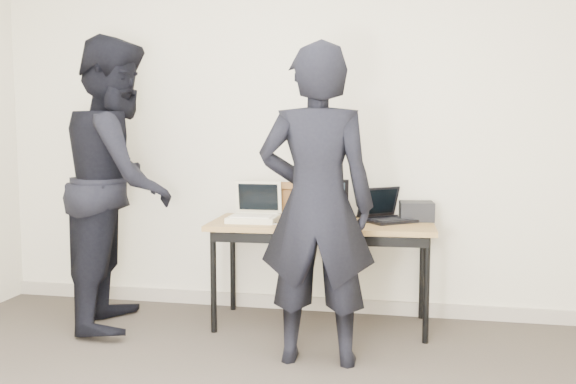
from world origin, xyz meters
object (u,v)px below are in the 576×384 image
(laptop_right, at_px, (386,214))
(person_typist, at_px, (317,206))
(equipment_box, at_px, (417,211))
(person_observer, at_px, (119,183))
(leather_satchel, at_px, (301,199))
(desk, at_px, (322,231))
(laptop_center, at_px, (323,212))
(laptop_beige, at_px, (255,213))

(laptop_right, relative_size, person_typist, 0.23)
(equipment_box, relative_size, person_observer, 0.12)
(leather_satchel, bearing_deg, desk, -51.02)
(desk, xyz_separation_m, laptop_center, (0.00, 0.03, 0.12))
(laptop_beige, relative_size, laptop_center, 0.79)
(laptop_center, distance_m, equipment_box, 0.65)
(person_typist, bearing_deg, laptop_center, -88.15)
(laptop_center, distance_m, leather_satchel, 0.28)
(desk, height_order, laptop_beige, laptop_beige)
(laptop_right, bearing_deg, laptop_beige, 152.35)
(leather_satchel, bearing_deg, person_typist, -73.86)
(leather_satchel, xyz_separation_m, equipment_box, (0.81, -0.04, -0.06))
(laptop_center, relative_size, person_observer, 0.21)
(equipment_box, distance_m, person_observer, 2.05)
(desk, height_order, person_observer, person_observer)
(laptop_beige, height_order, laptop_right, laptop_beige)
(desk, height_order, laptop_right, laptop_right)
(leather_satchel, bearing_deg, person_observer, -159.53)
(person_observer, bearing_deg, person_typist, -122.66)
(laptop_right, height_order, person_typist, person_typist)
(laptop_right, bearing_deg, desk, 158.21)
(laptop_center, xyz_separation_m, person_observer, (-1.37, -0.23, 0.20))
(desk, height_order, leather_satchel, leather_satchel)
(laptop_beige, height_order, laptop_center, laptop_center)
(leather_satchel, height_order, equipment_box, leather_satchel)
(desk, height_order, person_typist, person_typist)
(desk, relative_size, laptop_right, 3.58)
(desk, distance_m, laptop_beige, 0.47)
(person_typist, bearing_deg, equipment_box, -126.68)
(leather_satchel, bearing_deg, laptop_center, -47.09)
(equipment_box, bearing_deg, leather_satchel, 177.48)
(equipment_box, bearing_deg, desk, -163.05)
(person_typist, bearing_deg, desk, -87.71)
(laptop_center, height_order, laptop_right, laptop_center)
(desk, xyz_separation_m, person_observer, (-1.37, -0.20, 0.32))
(person_typist, bearing_deg, laptop_right, -117.85)
(desk, xyz_separation_m, person_typist, (0.07, -0.67, 0.26))
(person_typist, bearing_deg, leather_satchel, -78.07)
(desk, bearing_deg, person_observer, -174.01)
(laptop_right, bearing_deg, leather_satchel, 132.29)
(laptop_beige, distance_m, equipment_box, 1.11)
(desk, bearing_deg, laptop_right, 13.81)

